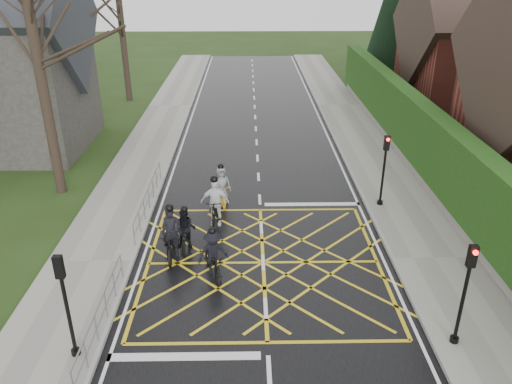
{
  "coord_description": "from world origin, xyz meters",
  "views": [
    {
      "loc": [
        -0.5,
        -14.7,
        9.69
      ],
      "look_at": [
        -0.2,
        3.04,
        1.3
      ],
      "focal_mm": 35.0,
      "sensor_mm": 36.0,
      "label": 1
    }
  ],
  "objects_px": {
    "cyclist_front": "(215,207)",
    "cyclist_back": "(186,233)",
    "cyclist_rear": "(172,240)",
    "cyclist_lead": "(221,190)",
    "cyclist_mid": "(213,258)"
  },
  "relations": [
    {
      "from": "cyclist_front",
      "to": "cyclist_back",
      "type": "bearing_deg",
      "value": -114.87
    },
    {
      "from": "cyclist_rear",
      "to": "cyclist_back",
      "type": "xyz_separation_m",
      "value": [
        0.44,
        0.49,
        -0.01
      ]
    },
    {
      "from": "cyclist_lead",
      "to": "cyclist_front",
      "type": "bearing_deg",
      "value": -107.27
    },
    {
      "from": "cyclist_back",
      "to": "cyclist_mid",
      "type": "height_order",
      "value": "cyclist_mid"
    },
    {
      "from": "cyclist_back",
      "to": "cyclist_front",
      "type": "distance_m",
      "value": 2.05
    },
    {
      "from": "cyclist_rear",
      "to": "cyclist_lead",
      "type": "xyz_separation_m",
      "value": [
        1.56,
        4.25,
        -0.04
      ]
    },
    {
      "from": "cyclist_rear",
      "to": "cyclist_mid",
      "type": "xyz_separation_m",
      "value": [
        1.53,
        -1.17,
        -0.01
      ]
    },
    {
      "from": "cyclist_back",
      "to": "cyclist_lead",
      "type": "distance_m",
      "value": 3.92
    },
    {
      "from": "cyclist_back",
      "to": "cyclist_front",
      "type": "bearing_deg",
      "value": 65.91
    },
    {
      "from": "cyclist_rear",
      "to": "cyclist_mid",
      "type": "height_order",
      "value": "cyclist_rear"
    },
    {
      "from": "cyclist_front",
      "to": "cyclist_lead",
      "type": "xyz_separation_m",
      "value": [
        0.15,
        1.96,
        -0.15
      ]
    },
    {
      "from": "cyclist_mid",
      "to": "cyclist_rear",
      "type": "bearing_deg",
      "value": 123.03
    },
    {
      "from": "cyclist_mid",
      "to": "cyclist_back",
      "type": "bearing_deg",
      "value": 103.64
    },
    {
      "from": "cyclist_mid",
      "to": "cyclist_lead",
      "type": "xyz_separation_m",
      "value": [
        0.02,
        5.41,
        -0.03
      ]
    },
    {
      "from": "cyclist_rear",
      "to": "cyclist_front",
      "type": "xyz_separation_m",
      "value": [
        1.41,
        2.29,
        0.11
      ]
    }
  ]
}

